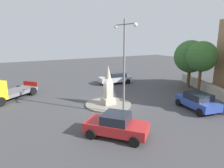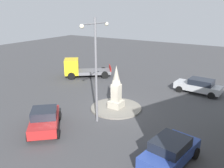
{
  "view_description": "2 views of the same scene",
  "coord_description": "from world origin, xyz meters",
  "px_view_note": "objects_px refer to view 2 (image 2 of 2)",
  "views": [
    {
      "loc": [
        15.85,
        -8.21,
        6.15
      ],
      "look_at": [
        -0.72,
        0.78,
        1.76
      ],
      "focal_mm": 32.61,
      "sensor_mm": 36.0,
      "label": 1
    },
    {
      "loc": [
        15.52,
        9.24,
        8.03
      ],
      "look_at": [
        -0.15,
        -0.5,
        2.02
      ],
      "focal_mm": 37.79,
      "sensor_mm": 36.0,
      "label": 2
    }
  ],
  "objects_px": {
    "car_blue_parked_right": "(170,151)",
    "truck_yellow_approaching": "(80,69)",
    "monument": "(116,89)",
    "car_silver_waiting": "(199,86)",
    "car_red_near_island": "(45,119)",
    "streetlamp": "(96,62)"
  },
  "relations": [
    {
      "from": "streetlamp",
      "to": "truck_yellow_approaching",
      "type": "relative_size",
      "value": 1.34
    },
    {
      "from": "streetlamp",
      "to": "truck_yellow_approaching",
      "type": "bearing_deg",
      "value": -134.98
    },
    {
      "from": "car_blue_parked_right",
      "to": "car_red_near_island",
      "type": "height_order",
      "value": "car_red_near_island"
    },
    {
      "from": "car_silver_waiting",
      "to": "truck_yellow_approaching",
      "type": "xyz_separation_m",
      "value": [
        1.61,
        -13.48,
        0.26
      ]
    },
    {
      "from": "car_red_near_island",
      "to": "monument",
      "type": "bearing_deg",
      "value": 157.38
    },
    {
      "from": "monument",
      "to": "car_silver_waiting",
      "type": "bearing_deg",
      "value": 146.31
    },
    {
      "from": "car_blue_parked_right",
      "to": "truck_yellow_approaching",
      "type": "distance_m",
      "value": 18.09
    },
    {
      "from": "monument",
      "to": "car_blue_parked_right",
      "type": "bearing_deg",
      "value": 52.62
    },
    {
      "from": "monument",
      "to": "car_red_near_island",
      "type": "xyz_separation_m",
      "value": [
        5.61,
        -2.34,
        -0.95
      ]
    },
    {
      "from": "car_silver_waiting",
      "to": "car_blue_parked_right",
      "type": "bearing_deg",
      "value": 5.81
    },
    {
      "from": "car_blue_parked_right",
      "to": "car_red_near_island",
      "type": "xyz_separation_m",
      "value": [
        0.89,
        -8.51,
        -0.02
      ]
    },
    {
      "from": "monument",
      "to": "streetlamp",
      "type": "relative_size",
      "value": 0.48
    },
    {
      "from": "car_silver_waiting",
      "to": "truck_yellow_approaching",
      "type": "bearing_deg",
      "value": -83.21
    },
    {
      "from": "monument",
      "to": "car_silver_waiting",
      "type": "height_order",
      "value": "monument"
    },
    {
      "from": "truck_yellow_approaching",
      "to": "car_blue_parked_right",
      "type": "bearing_deg",
      "value": 54.43
    },
    {
      "from": "monument",
      "to": "streetlamp",
      "type": "bearing_deg",
      "value": -0.49
    },
    {
      "from": "monument",
      "to": "streetlamp",
      "type": "height_order",
      "value": "streetlamp"
    },
    {
      "from": "streetlamp",
      "to": "car_silver_waiting",
      "type": "height_order",
      "value": "streetlamp"
    },
    {
      "from": "car_blue_parked_right",
      "to": "truck_yellow_approaching",
      "type": "relative_size",
      "value": 0.74
    },
    {
      "from": "truck_yellow_approaching",
      "to": "car_red_near_island",
      "type": "bearing_deg",
      "value": 28.52
    },
    {
      "from": "monument",
      "to": "car_red_near_island",
      "type": "bearing_deg",
      "value": -22.62
    },
    {
      "from": "monument",
      "to": "car_silver_waiting",
      "type": "relative_size",
      "value": 0.8
    }
  ]
}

